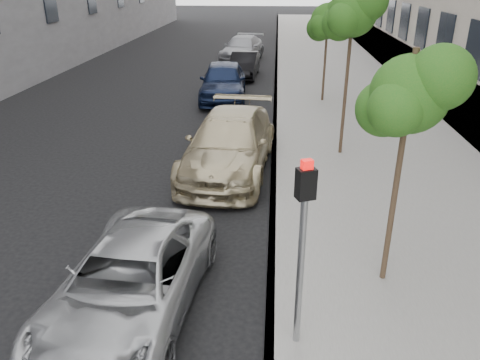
# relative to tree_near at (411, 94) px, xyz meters

# --- Properties ---
(ground) EXTENTS (160.00, 160.00, 0.00)m
(ground) POSITION_rel_tree_near_xyz_m (-3.23, -1.50, -3.51)
(ground) COLOR black
(ground) RESTS_ON ground
(sidewalk) EXTENTS (6.40, 72.00, 0.14)m
(sidewalk) POSITION_rel_tree_near_xyz_m (1.07, 22.50, -3.44)
(sidewalk) COLOR gray
(sidewalk) RESTS_ON ground
(curb) EXTENTS (0.15, 72.00, 0.14)m
(curb) POSITION_rel_tree_near_xyz_m (-2.05, 22.50, -3.44)
(curb) COLOR #9E9B93
(curb) RESTS_ON ground
(tree_near) EXTENTS (1.60, 1.40, 4.16)m
(tree_near) POSITION_rel_tree_near_xyz_m (0.00, 0.00, 0.00)
(tree_near) COLOR #38281C
(tree_near) RESTS_ON sidewalk
(tree_mid) EXTENTS (1.69, 1.49, 4.92)m
(tree_mid) POSITION_rel_tree_near_xyz_m (0.00, 6.50, 0.71)
(tree_mid) COLOR #38281C
(tree_mid) RESTS_ON sidewalk
(tree_far) EXTENTS (1.76, 1.56, 4.14)m
(tree_far) POSITION_rel_tree_near_xyz_m (0.00, 13.00, -0.10)
(tree_far) COLOR #38281C
(tree_far) RESTS_ON sidewalk
(signal_pole) EXTENTS (0.29, 0.26, 2.92)m
(signal_pole) POSITION_rel_tree_near_xyz_m (-1.65, -1.71, -1.54)
(signal_pole) COLOR #939699
(signal_pole) RESTS_ON sidewalk
(minivan) EXTENTS (2.44, 4.68, 1.26)m
(minivan) POSITION_rel_tree_near_xyz_m (-4.34, -1.14, -2.88)
(minivan) COLOR #ABAEB0
(minivan) RESTS_ON ground
(suv) EXTENTS (2.66, 5.68, 1.60)m
(suv) POSITION_rel_tree_near_xyz_m (-3.33, 5.20, -2.71)
(suv) COLOR tan
(suv) RESTS_ON ground
(sedan_blue) EXTENTS (2.23, 4.95, 1.65)m
(sedan_blue) POSITION_rel_tree_near_xyz_m (-4.39, 13.31, -2.69)
(sedan_blue) COLOR #101A36
(sedan_blue) RESTS_ON ground
(sedan_black) EXTENTS (1.56, 4.01, 1.30)m
(sedan_black) POSITION_rel_tree_near_xyz_m (-3.80, 18.31, -2.86)
(sedan_black) COLOR black
(sedan_black) RESTS_ON ground
(sedan_rear) EXTENTS (2.91, 5.47, 1.51)m
(sedan_rear) POSITION_rel_tree_near_xyz_m (-4.26, 23.49, -2.76)
(sedan_rear) COLOR gray
(sedan_rear) RESTS_ON ground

